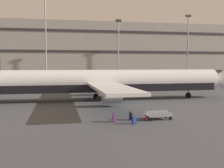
{
  "coord_description": "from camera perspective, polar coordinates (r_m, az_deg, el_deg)",
  "views": [
    {
      "loc": [
        -5.93,
        -41.78,
        5.65
      ],
      "look_at": [
        0.87,
        -6.38,
        3.0
      ],
      "focal_mm": 42.86,
      "sensor_mm": 36.0,
      "label": 1
    }
  ],
  "objects": [
    {
      "name": "backpack_scuffed",
      "position": [
        27.12,
        7.24,
        -7.38
      ],
      "size": [
        0.3,
        0.35,
        0.51
      ],
      "color": "maroon",
      "rests_on": "ground_plane"
    },
    {
      "name": "terminal_structure",
      "position": [
        95.07,
        -7.34,
        6.71
      ],
      "size": [
        134.75,
        16.14,
        19.73
      ],
      "color": "gray",
      "rests_on": "ground_plane"
    },
    {
      "name": "airliner",
      "position": [
        42.12,
        -1.75,
        0.38
      ],
      "size": [
        42.84,
        34.7,
        10.18
      ],
      "color": "silver",
      "rests_on": "ground_plane"
    },
    {
      "name": "suitcase_orange",
      "position": [
        27.42,
        3.96,
        -6.82
      ],
      "size": [
        0.33,
        0.51,
        0.91
      ],
      "color": "black",
      "rests_on": "ground_plane"
    },
    {
      "name": "light_mast_center_left",
      "position": [
        82.53,
        1.36,
        8.13
      ],
      "size": [
        1.8,
        0.5,
        19.29
      ],
      "color": "gray",
      "rests_on": "ground_plane"
    },
    {
      "name": "suitcase_upright",
      "position": [
        25.64,
        4.73,
        -7.68
      ],
      "size": [
        0.44,
        0.34,
        0.83
      ],
      "color": "navy",
      "rests_on": "ground_plane"
    },
    {
      "name": "light_mast_left",
      "position": [
        81.05,
        -13.98,
        10.33
      ],
      "size": [
        1.8,
        0.5,
        25.47
      ],
      "color": "gray",
      "rests_on": "ground_plane"
    },
    {
      "name": "suitcase_purple",
      "position": [
        26.45,
        0.44,
        -7.17
      ],
      "size": [
        0.29,
        0.49,
        0.93
      ],
      "color": "#72388C",
      "rests_on": "ground_plane"
    },
    {
      "name": "ground_plane",
      "position": [
        42.57,
        -2.78,
        -3.43
      ],
      "size": [
        600.0,
        600.0,
        0.0
      ],
      "primitive_type": "plane",
      "color": "#424449"
    },
    {
      "name": "baggage_cart",
      "position": [
        28.08,
        9.94,
        -6.58
      ],
      "size": [
        3.32,
        1.39,
        0.82
      ],
      "color": "gray",
      "rests_on": "ground_plane"
    },
    {
      "name": "light_mast_center_right",
      "position": [
        90.26,
        15.87,
        8.35
      ],
      "size": [
        1.8,
        0.5,
        21.48
      ],
      "color": "gray",
      "rests_on": "ground_plane"
    }
  ]
}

